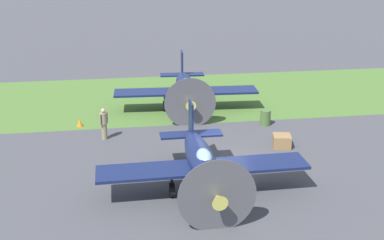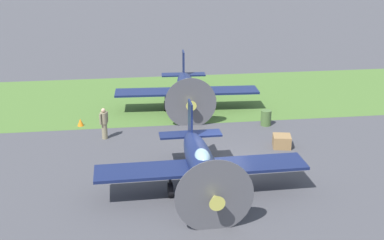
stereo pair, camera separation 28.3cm
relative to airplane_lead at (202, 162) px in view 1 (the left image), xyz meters
name	(u,v)px [view 1 (the left image)]	position (x,y,z in m)	size (l,w,h in m)	color
ground_plane	(221,167)	(-1.27, -2.18, -1.33)	(160.00, 160.00, 0.00)	#424247
grass_verge	(187,96)	(-1.27, -13.66, -1.33)	(120.00, 11.00, 0.01)	#476B2D
airplane_lead	(202,162)	(0.00, 0.00, 0.00)	(8.88, 7.07, 3.18)	#141E47
airplane_wingman	(186,88)	(-0.81, -11.07, 0.01)	(9.00, 7.12, 3.21)	#141E47
ground_crew_chief	(104,123)	(4.22, -6.60, -0.42)	(0.45, 0.51, 1.73)	#847A5B
fuel_drum	(265,118)	(-4.97, -7.43, -0.88)	(0.60, 0.60, 0.90)	#476633
supply_crate	(282,141)	(-4.90, -4.16, -1.01)	(0.90, 0.90, 0.64)	olive
runway_marker_cone	(80,123)	(5.67, -8.79, -1.11)	(0.36, 0.36, 0.44)	orange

